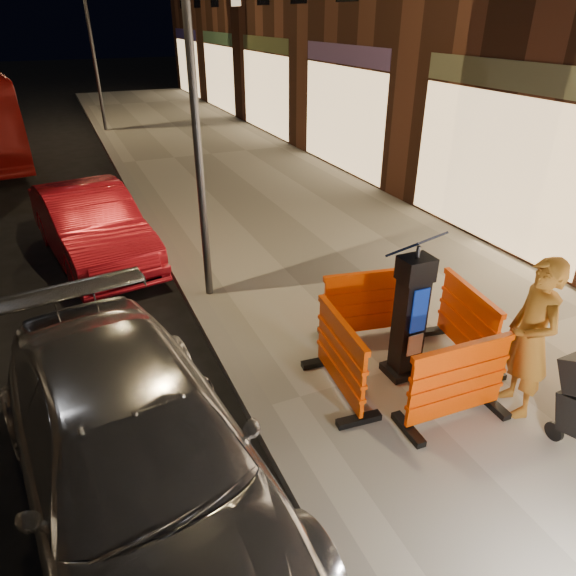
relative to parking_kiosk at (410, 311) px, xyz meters
name	(u,v)px	position (x,y,z in m)	size (l,w,h in m)	color
ground_plane	(260,418)	(-1.95, 0.10, -1.07)	(120.00, 120.00, 0.00)	black
sidewalk	(461,354)	(1.05, 0.10, -0.99)	(6.00, 60.00, 0.15)	gray
kerb	(260,413)	(-1.95, 0.10, -0.99)	(0.30, 60.00, 0.15)	slate
parking_kiosk	(410,311)	(0.00, 0.00, 0.00)	(0.58, 0.58, 1.83)	black
barrier_front	(458,383)	(0.00, -0.95, -0.40)	(1.31, 0.54, 1.02)	#F94602
barrier_back	(367,305)	(0.00, 0.95, -0.40)	(1.31, 0.54, 1.02)	#F94602
barrier_kerbside	(340,357)	(-0.95, 0.00, -0.40)	(1.31, 0.54, 1.02)	#F94602
barrier_bldgside	(467,323)	(0.95, 0.00, -0.40)	(1.31, 0.54, 1.02)	#F94602
car_silver	(147,506)	(-3.42, -0.62, -1.07)	(2.02, 4.96, 1.44)	#BABABF
car_red	(98,259)	(-3.26, 5.62, -1.07)	(1.48, 4.26, 1.40)	#A3101D
man	(531,338)	(0.82, -1.08, 0.04)	(0.70, 0.46, 1.92)	#9D621E
street_lamp_mid	(194,104)	(-1.70, 3.10, 2.08)	(0.12, 0.12, 6.00)	#3F3F44
street_lamp_far	(93,48)	(-1.70, 18.10, 2.08)	(0.12, 0.12, 6.00)	#3F3F44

